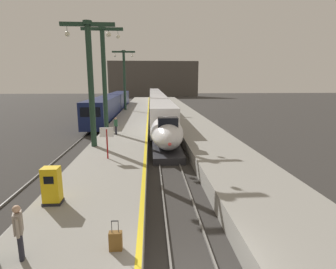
% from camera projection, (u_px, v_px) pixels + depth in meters
% --- Properties ---
extents(platform_left, '(4.80, 110.00, 1.05)m').
position_uv_depth(platform_left, '(128.00, 129.00, 31.87)').
color(platform_left, gray).
rests_on(platform_left, ground).
extents(platform_right, '(4.80, 110.00, 1.05)m').
position_uv_depth(platform_right, '(195.00, 128.00, 32.40)').
color(platform_right, gray).
rests_on(platform_right, ground).
extents(platform_left_safety_stripe, '(0.20, 107.80, 0.01)m').
position_uv_depth(platform_left_safety_stripe, '(147.00, 124.00, 31.92)').
color(platform_left_safety_stripe, yellow).
rests_on(platform_left_safety_stripe, platform_left).
extents(rail_main_left, '(0.08, 110.00, 0.12)m').
position_uv_depth(rail_main_left, '(155.00, 128.00, 34.87)').
color(rail_main_left, slate).
rests_on(rail_main_left, ground).
extents(rail_main_right, '(0.08, 110.00, 0.12)m').
position_uv_depth(rail_main_right, '(167.00, 128.00, 34.97)').
color(rail_main_right, slate).
rests_on(rail_main_right, ground).
extents(rail_secondary_left, '(0.08, 110.00, 0.12)m').
position_uv_depth(rail_secondary_left, '(93.00, 129.00, 34.34)').
color(rail_secondary_left, slate).
rests_on(rail_secondary_left, ground).
extents(rail_secondary_right, '(0.08, 110.00, 0.12)m').
position_uv_depth(rail_secondary_right, '(105.00, 129.00, 34.44)').
color(rail_secondary_right, slate).
rests_on(rail_secondary_right, ground).
extents(highspeed_train_main, '(2.92, 76.21, 3.60)m').
position_uv_depth(highspeed_train_main, '(157.00, 101.00, 55.55)').
color(highspeed_train_main, silver).
rests_on(highspeed_train_main, ground).
extents(regional_train_adjacent, '(2.85, 36.60, 3.80)m').
position_uv_depth(regional_train_adjacent, '(113.00, 104.00, 47.47)').
color(regional_train_adjacent, '#141E4C').
rests_on(regional_train_adjacent, ground).
extents(station_column_mid, '(4.00, 0.68, 9.46)m').
position_uv_depth(station_column_mid, '(90.00, 74.00, 20.12)').
color(station_column_mid, '#1E3828').
rests_on(station_column_mid, platform_left).
extents(station_column_far, '(4.00, 0.68, 10.27)m').
position_uv_depth(station_column_far, '(104.00, 71.00, 26.10)').
color(station_column_far, '#1E3828').
rests_on(station_column_far, platform_left).
extents(station_column_distant, '(4.00, 0.68, 10.35)m').
position_uv_depth(station_column_distant, '(124.00, 75.00, 46.68)').
color(station_column_distant, '#1E3828').
rests_on(station_column_distant, platform_left).
extents(passenger_near_edge, '(0.34, 0.54, 1.69)m').
position_uv_depth(passenger_near_edge, '(19.00, 228.00, 7.57)').
color(passenger_near_edge, '#23232D').
rests_on(passenger_near_edge, platform_left).
extents(passenger_mid_platform, '(0.39, 0.49, 1.69)m').
position_uv_depth(passenger_mid_platform, '(116.00, 125.00, 25.61)').
color(passenger_mid_platform, '#23232D').
rests_on(passenger_mid_platform, platform_left).
extents(rolling_suitcase, '(0.40, 0.22, 0.98)m').
position_uv_depth(rolling_suitcase, '(116.00, 241.00, 8.12)').
color(rolling_suitcase, brown).
rests_on(rolling_suitcase, platform_left).
extents(ticket_machine_yellow, '(0.76, 0.62, 1.60)m').
position_uv_depth(ticket_machine_yellow, '(52.00, 187.00, 11.14)').
color(ticket_machine_yellow, yellow).
rests_on(ticket_machine_yellow, platform_left).
extents(departure_info_board, '(0.90, 0.10, 2.12)m').
position_uv_depth(departure_info_board, '(107.00, 137.00, 17.54)').
color(departure_info_board, maroon).
rests_on(departure_info_board, platform_left).
extents(terminus_back_wall, '(36.00, 2.00, 14.00)m').
position_uv_depth(terminus_back_wall, '(153.00, 79.00, 106.40)').
color(terminus_back_wall, '#4C4742').
rests_on(terminus_back_wall, ground).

